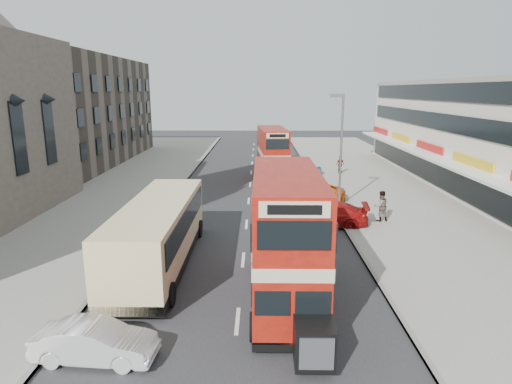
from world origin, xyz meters
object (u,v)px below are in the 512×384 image
(pedestrian_near, at_px, (381,206))
(cyclist, at_px, (301,194))
(pedestrian_far, at_px, (340,164))
(coach, at_px, (159,231))
(bus_main, at_px, (286,237))
(bus_second, at_px, (273,153))
(car_left_front, at_px, (95,342))
(car_right_b, at_px, (313,193))
(street_lamp, at_px, (340,142))
(car_right_c, at_px, (303,170))
(car_right_a, at_px, (326,214))

(pedestrian_near, distance_m, cyclist, 6.84)
(pedestrian_far, bearing_deg, coach, -153.92)
(bus_main, bearing_deg, pedestrian_near, -121.86)
(bus_main, height_order, cyclist, bus_main)
(bus_second, bearing_deg, cyclist, 96.94)
(coach, xyz_separation_m, car_left_front, (-0.32, -7.78, -1.10))
(coach, distance_m, car_right_b, 15.53)
(street_lamp, height_order, bus_main, street_lamp)
(pedestrian_near, relative_size, cyclist, 0.95)
(coach, distance_m, pedestrian_far, 27.08)
(bus_second, xyz_separation_m, coach, (-6.16, -21.22, -0.75))
(pedestrian_near, bearing_deg, car_left_front, 33.89)
(coach, bearing_deg, car_right_c, 67.97)
(car_right_b, bearing_deg, pedestrian_near, 38.10)
(car_right_b, distance_m, pedestrian_far, 11.81)
(car_right_c, bearing_deg, bus_second, -66.43)
(car_right_c, bearing_deg, pedestrian_near, 7.33)
(car_right_c, distance_m, cyclist, 10.95)
(car_right_a, xyz_separation_m, pedestrian_far, (4.00, 17.27, 0.28))
(bus_main, height_order, car_left_front, bus_main)
(bus_main, relative_size, car_right_c, 2.62)
(car_right_c, distance_m, pedestrian_near, 16.28)
(cyclist, bearing_deg, bus_main, -92.74)
(pedestrian_near, bearing_deg, bus_main, 42.95)
(coach, height_order, car_right_b, coach)
(street_lamp, height_order, pedestrian_far, street_lamp)
(pedestrian_near, bearing_deg, cyclist, -62.30)
(bus_second, bearing_deg, car_right_a, 96.49)
(coach, relative_size, car_right_c, 3.12)
(coach, bearing_deg, pedestrian_near, 28.97)
(street_lamp, distance_m, car_right_a, 6.03)
(coach, relative_size, pedestrian_far, 6.29)
(car_right_c, xyz_separation_m, pedestrian_far, (3.78, 0.79, 0.43))
(car_right_a, distance_m, car_right_c, 16.49)
(street_lamp, distance_m, pedestrian_near, 5.57)
(car_left_front, xyz_separation_m, car_right_a, (9.41, 14.20, 0.12))
(bus_main, height_order, pedestrian_near, bus_main)
(bus_second, distance_m, pedestrian_far, 7.50)
(coach, relative_size, pedestrian_near, 5.54)
(car_right_c, relative_size, pedestrian_near, 1.77)
(car_right_a, distance_m, pedestrian_far, 17.73)
(bus_second, xyz_separation_m, pedestrian_near, (6.51, -14.23, -1.33))
(car_left_front, bearing_deg, car_right_b, -19.65)
(bus_second, relative_size, cyclist, 4.10)
(car_left_front, height_order, pedestrian_near, pedestrian_near)
(street_lamp, height_order, car_right_c, street_lamp)
(car_left_front, bearing_deg, pedestrian_near, -36.46)
(car_left_front, bearing_deg, pedestrian_far, -18.22)
(bus_second, relative_size, pedestrian_far, 4.88)
(street_lamp, xyz_separation_m, car_right_c, (-1.27, 12.25, -4.18))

